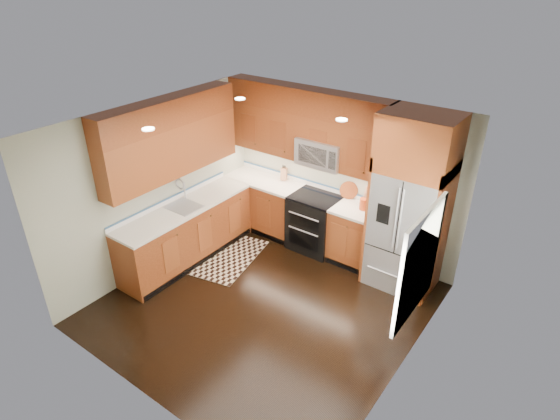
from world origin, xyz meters
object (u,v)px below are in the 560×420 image
Objects in this scene: range at (314,223)px; knife_block at (284,174)px; rug at (229,257)px; utensil_crock at (364,201)px; refrigerator at (410,205)px.

range is 3.58× the size of knife_block.
rug is 3.55× the size of utensil_crock.
refrigerator reaches higher than rug.
rug is at bearing -146.45° from utensil_crock.
refrigerator is at bearing -1.40° from range.
utensil_crock reaches higher than range.
range is 0.36× the size of refrigerator.
knife_block is at bearing 174.13° from utensil_crock.
range is 2.47× the size of utensil_crock.
knife_block is (0.15, 1.33, 1.04)m from rug.
refrigerator is 1.91× the size of rug.
knife_block is at bearing 162.65° from range.
refrigerator is 0.79m from utensil_crock.
knife_block is at bearing 71.81° from rug.
rug is 5.15× the size of knife_block.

